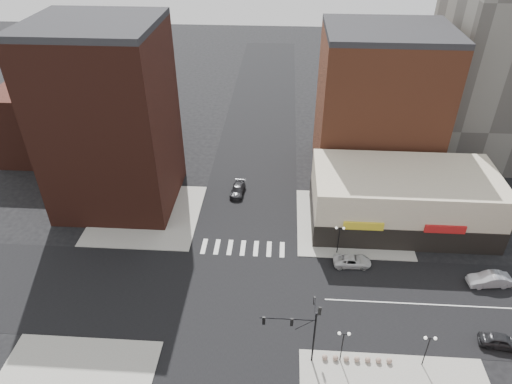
{
  "coord_description": "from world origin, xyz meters",
  "views": [
    {
      "loc": [
        4.51,
        -36.53,
        39.31
      ],
      "look_at": [
        1.81,
        5.1,
        11.0
      ],
      "focal_mm": 32.0,
      "sensor_mm": 36.0,
      "label": 1
    }
  ],
  "objects_px": {
    "traffic_signal": "(305,324)",
    "street_lamp_se_b": "(429,344)",
    "dark_sedan_north": "(238,190)",
    "silver_sedan": "(489,280)",
    "street_lamp_se_a": "(343,339)",
    "street_lamp_ne": "(339,233)",
    "white_suv": "(352,261)",
    "dark_sedan_east": "(501,341)"
  },
  "relations": [
    {
      "from": "dark_sedan_east",
      "to": "dark_sedan_north",
      "type": "relative_size",
      "value": 0.92
    },
    {
      "from": "traffic_signal",
      "to": "dark_sedan_north",
      "type": "height_order",
      "value": "traffic_signal"
    },
    {
      "from": "white_suv",
      "to": "dark_sedan_east",
      "type": "distance_m",
      "value": 17.71
    },
    {
      "from": "dark_sedan_east",
      "to": "silver_sedan",
      "type": "height_order",
      "value": "silver_sedan"
    },
    {
      "from": "traffic_signal",
      "to": "street_lamp_se_b",
      "type": "distance_m",
      "value": 11.88
    },
    {
      "from": "traffic_signal",
      "to": "street_lamp_ne",
      "type": "bearing_deg",
      "value": 73.25
    },
    {
      "from": "street_lamp_se_b",
      "to": "white_suv",
      "type": "distance_m",
      "value": 15.18
    },
    {
      "from": "dark_sedan_east",
      "to": "silver_sedan",
      "type": "bearing_deg",
      "value": -4.43
    },
    {
      "from": "street_lamp_se_b",
      "to": "silver_sedan",
      "type": "bearing_deg",
      "value": 48.23
    },
    {
      "from": "dark_sedan_north",
      "to": "silver_sedan",
      "type": "bearing_deg",
      "value": -24.01
    },
    {
      "from": "dark_sedan_north",
      "to": "street_lamp_se_a",
      "type": "bearing_deg",
      "value": -61.05
    },
    {
      "from": "silver_sedan",
      "to": "street_lamp_ne",
      "type": "bearing_deg",
      "value": -110.43
    },
    {
      "from": "street_lamp_se_b",
      "to": "street_lamp_se_a",
      "type": "bearing_deg",
      "value": 180.0
    },
    {
      "from": "white_suv",
      "to": "dark_sedan_east",
      "type": "height_order",
      "value": "dark_sedan_east"
    },
    {
      "from": "white_suv",
      "to": "street_lamp_se_a",
      "type": "bearing_deg",
      "value": 166.16
    },
    {
      "from": "street_lamp_ne",
      "to": "white_suv",
      "type": "relative_size",
      "value": 0.89
    },
    {
      "from": "dark_sedan_north",
      "to": "white_suv",
      "type": "bearing_deg",
      "value": -38.62
    },
    {
      "from": "street_lamp_ne",
      "to": "white_suv",
      "type": "xyz_separation_m",
      "value": [
        1.67,
        -2.04,
        -2.64
      ]
    },
    {
      "from": "white_suv",
      "to": "dark_sedan_east",
      "type": "xyz_separation_m",
      "value": [
        13.81,
        -11.09,
        0.08
      ]
    },
    {
      "from": "dark_sedan_east",
      "to": "dark_sedan_north",
      "type": "xyz_separation_m",
      "value": [
        -29.48,
        25.79,
        -0.05
      ]
    },
    {
      "from": "traffic_signal",
      "to": "white_suv",
      "type": "xyz_separation_m",
      "value": [
        6.44,
        13.79,
        -4.31
      ]
    },
    {
      "from": "street_lamp_se_a",
      "to": "street_lamp_se_b",
      "type": "relative_size",
      "value": 1.0
    },
    {
      "from": "street_lamp_se_a",
      "to": "street_lamp_se_b",
      "type": "xyz_separation_m",
      "value": [
        8.0,
        0.0,
        0.0
      ]
    },
    {
      "from": "street_lamp_se_a",
      "to": "white_suv",
      "type": "bearing_deg",
      "value": 79.17
    },
    {
      "from": "traffic_signal",
      "to": "white_suv",
      "type": "distance_m",
      "value": 15.82
    },
    {
      "from": "street_lamp_se_b",
      "to": "dark_sedan_east",
      "type": "xyz_separation_m",
      "value": [
        8.48,
        2.87,
        -2.56
      ]
    },
    {
      "from": "street_lamp_se_b",
      "to": "dark_sedan_east",
      "type": "distance_m",
      "value": 9.31
    },
    {
      "from": "dark_sedan_east",
      "to": "silver_sedan",
      "type": "xyz_separation_m",
      "value": [
        1.87,
        8.72,
        0.09
      ]
    },
    {
      "from": "street_lamp_se_b",
      "to": "white_suv",
      "type": "bearing_deg",
      "value": 110.89
    },
    {
      "from": "traffic_signal",
      "to": "dark_sedan_east",
      "type": "xyz_separation_m",
      "value": [
        20.25,
        2.7,
        -4.23
      ]
    },
    {
      "from": "street_lamp_se_a",
      "to": "dark_sedan_north",
      "type": "height_order",
      "value": "street_lamp_se_a"
    },
    {
      "from": "traffic_signal",
      "to": "white_suv",
      "type": "bearing_deg",
      "value": 64.99
    },
    {
      "from": "dark_sedan_north",
      "to": "street_lamp_se_b",
      "type": "bearing_deg",
      "value": -49.22
    },
    {
      "from": "traffic_signal",
      "to": "silver_sedan",
      "type": "relative_size",
      "value": 1.57
    },
    {
      "from": "traffic_signal",
      "to": "street_lamp_se_a",
      "type": "distance_m",
      "value": 4.12
    },
    {
      "from": "dark_sedan_east",
      "to": "traffic_signal",
      "type": "bearing_deg",
      "value": 105.27
    },
    {
      "from": "traffic_signal",
      "to": "street_lamp_se_b",
      "type": "xyz_separation_m",
      "value": [
        11.76,
        -0.17,
        -1.67
      ]
    },
    {
      "from": "traffic_signal",
      "to": "dark_sedan_north",
      "type": "bearing_deg",
      "value": 107.95
    },
    {
      "from": "street_lamp_se_a",
      "to": "street_lamp_se_b",
      "type": "distance_m",
      "value": 8.0
    },
    {
      "from": "street_lamp_ne",
      "to": "dark_sedan_north",
      "type": "distance_m",
      "value": 19.05
    },
    {
      "from": "traffic_signal",
      "to": "street_lamp_se_a",
      "type": "relative_size",
      "value": 1.87
    },
    {
      "from": "dark_sedan_east",
      "to": "dark_sedan_north",
      "type": "height_order",
      "value": "dark_sedan_east"
    }
  ]
}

